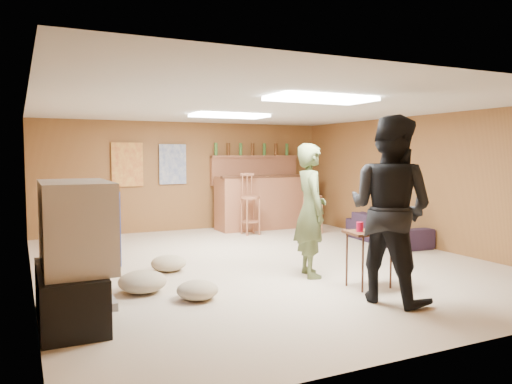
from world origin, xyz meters
name	(u,v)px	position (x,y,z in m)	size (l,w,h in m)	color
ground	(262,263)	(0.00, 0.00, 0.00)	(7.00, 7.00, 0.00)	#C4AF95
ceiling	(262,108)	(0.00, 0.00, 2.20)	(6.00, 7.00, 0.02)	silver
wall_back	(187,176)	(0.00, 3.50, 1.10)	(6.00, 0.02, 2.20)	brown
wall_front	(459,211)	(0.00, -3.50, 1.10)	(6.00, 0.02, 2.20)	brown
wall_left	(30,193)	(-3.00, 0.00, 1.10)	(0.02, 7.00, 2.20)	brown
wall_right	(423,181)	(3.00, 0.00, 1.10)	(0.02, 7.00, 2.20)	brown
tv_stand	(70,295)	(-2.72, -1.50, 0.25)	(0.55, 1.30, 0.50)	black
dvd_box	(95,303)	(-2.50, -1.50, 0.15)	(0.35, 0.50, 0.08)	#B2B2B7
tv_body	(76,225)	(-2.65, -1.50, 0.90)	(0.60, 1.10, 0.80)	#B2B2B7
tv_screen	(110,223)	(-2.34, -1.50, 0.90)	(0.02, 0.95, 0.65)	navy
bar_counter	(264,202)	(1.50, 2.95, 0.55)	(2.00, 0.60, 1.10)	brown
bar_lip	(270,176)	(1.50, 2.70, 1.10)	(2.10, 0.12, 0.05)	#3A1F12
bar_shelf	(255,157)	(1.50, 3.40, 1.50)	(2.00, 0.18, 0.05)	brown
bar_backing	(254,170)	(1.50, 3.42, 1.20)	(2.00, 0.14, 0.60)	brown
poster_left	(127,165)	(-1.20, 3.46, 1.35)	(0.60, 0.03, 0.85)	#BF3F26
poster_right	(173,164)	(-0.30, 3.46, 1.35)	(0.55, 0.03, 0.80)	#334C99
folding_chair_stack	(86,214)	(-2.00, 3.30, 0.45)	(0.50, 0.14, 0.90)	maroon
ceiling_panel_front	(321,99)	(0.00, -1.50, 2.17)	(1.20, 0.60, 0.04)	white
ceiling_panel_back	(229,116)	(0.00, 1.20, 2.17)	(1.20, 0.60, 0.04)	white
person_olive	(311,210)	(0.21, -0.96, 0.84)	(0.61, 0.40, 1.68)	#515E36
person_black	(390,209)	(0.39, -2.24, 0.97)	(0.95, 0.74, 1.95)	black
sofa	(387,229)	(2.70, 0.51, 0.25)	(1.69, 0.66, 0.49)	black
tray_table	(369,259)	(0.53, -1.72, 0.33)	(0.51, 0.40, 0.66)	#3A1F12
cup_red_near	(360,227)	(0.42, -1.70, 0.71)	(0.08, 0.08, 0.11)	#B40C32
cup_red_far	(380,226)	(0.63, -1.80, 0.72)	(0.09, 0.09, 0.12)	#B40C32
cup_blue	(374,225)	(0.68, -1.62, 0.71)	(0.08, 0.08, 0.11)	navy
bar_stool_left	(250,204)	(0.90, 2.34, 0.59)	(0.37, 0.37, 1.18)	brown
bar_stool_right	(313,202)	(2.09, 1.98, 0.61)	(0.38, 0.38, 1.21)	brown
cushion_near_tv	(142,282)	(-1.89, -0.81, 0.12)	(0.54, 0.54, 0.24)	tan
cushion_mid	(168,263)	(-1.35, 0.07, 0.10)	(0.47, 0.47, 0.21)	tan
cushion_far	(197,290)	(-1.43, -1.33, 0.10)	(0.45, 0.45, 0.20)	tan
bottle_row	(253,149)	(1.44, 3.38, 1.65)	(1.76, 0.08, 0.26)	#3F7233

